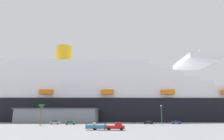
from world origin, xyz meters
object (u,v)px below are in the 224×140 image
(parked_car_green_wagon, at_px, (70,123))
(small_boat_on_trailer, at_px, (99,127))
(cruise_ship, at_px, (106,98))
(parked_car_black_coupe, at_px, (148,122))
(pickup_truck, at_px, (116,127))
(palm_tree, at_px, (42,108))
(parked_car_silver_sedan, at_px, (55,122))
(street_lamp, at_px, (161,112))
(parked_car_blue_suv, at_px, (176,122))

(parked_car_green_wagon, bearing_deg, small_boat_on_trailer, -61.87)
(parked_car_green_wagon, bearing_deg, cruise_ship, 73.42)
(cruise_ship, relative_size, parked_car_black_coupe, 55.22)
(pickup_truck, xyz_separation_m, palm_tree, (-33.44, 26.40, 6.40))
(parked_car_green_wagon, xyz_separation_m, parked_car_black_coupe, (36.57, 7.02, -0.00))
(small_boat_on_trailer, height_order, parked_car_black_coupe, small_boat_on_trailer)
(parked_car_silver_sedan, relative_size, parked_car_black_coupe, 1.01)
(pickup_truck, height_order, small_boat_on_trailer, pickup_truck)
(palm_tree, relative_size, street_lamp, 1.08)
(cruise_ship, bearing_deg, palm_tree, -117.56)
(palm_tree, distance_m, parked_car_silver_sedan, 11.50)
(small_boat_on_trailer, height_order, palm_tree, palm_tree)
(cruise_ship, height_order, parked_car_blue_suv, cruise_ship)
(palm_tree, relative_size, parked_car_blue_suv, 2.02)
(cruise_ship, relative_size, palm_tree, 28.46)
(small_boat_on_trailer, distance_m, parked_car_black_coupe, 42.38)
(cruise_ship, relative_size, parked_car_green_wagon, 51.98)
(street_lamp, height_order, parked_car_black_coupe, street_lamp)
(street_lamp, distance_m, parked_car_silver_sedan, 50.14)
(parked_car_blue_suv, xyz_separation_m, parked_car_green_wagon, (-50.49, -8.77, 0.00))
(parked_car_black_coupe, bearing_deg, street_lamp, -75.43)
(small_boat_on_trailer, bearing_deg, parked_car_blue_suv, 48.48)
(small_boat_on_trailer, distance_m, street_lamp, 33.92)
(cruise_ship, distance_m, pickup_truck, 77.19)
(cruise_ship, xyz_separation_m, palm_tree, (-25.49, -48.84, -8.87))
(parked_car_blue_suv, height_order, parked_car_green_wagon, same)
(street_lamp, relative_size, parked_car_blue_suv, 1.88)
(small_boat_on_trailer, xyz_separation_m, street_lamp, (24.01, 23.53, 4.47))
(palm_tree, relative_size, parked_car_green_wagon, 1.83)
(parked_car_blue_suv, bearing_deg, pickup_truck, -126.60)
(cruise_ship, bearing_deg, parked_car_blue_suv, -43.94)
(small_boat_on_trailer, distance_m, parked_car_green_wagon, 34.12)
(cruise_ship, xyz_separation_m, parked_car_silver_sedan, (-21.89, -40.16, -15.49))
(palm_tree, bearing_deg, cruise_ship, 62.44)
(parked_car_green_wagon, bearing_deg, street_lamp, -9.29)
(palm_tree, distance_m, parked_car_green_wagon, 14.51)
(cruise_ship, bearing_deg, pickup_truck, -83.96)
(cruise_ship, relative_size, street_lamp, 30.69)
(cruise_ship, distance_m, small_boat_on_trailer, 76.33)
(parked_car_black_coupe, bearing_deg, pickup_truck, -112.16)
(parked_car_green_wagon, bearing_deg, parked_car_silver_sedan, 152.55)
(pickup_truck, distance_m, small_boat_on_trailer, 5.19)
(parked_car_black_coupe, bearing_deg, parked_car_silver_sedan, -176.77)
(palm_tree, height_order, parked_car_blue_suv, palm_tree)
(cruise_ship, height_order, parked_car_black_coupe, cruise_ship)
(cruise_ship, distance_m, parked_car_silver_sedan, 48.29)
(parked_car_blue_suv, bearing_deg, parked_car_black_coupe, -172.81)
(parked_car_green_wagon, bearing_deg, parked_car_blue_suv, 9.86)
(parked_car_green_wagon, bearing_deg, palm_tree, -160.94)
(parked_car_green_wagon, bearing_deg, parked_car_black_coupe, 10.86)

